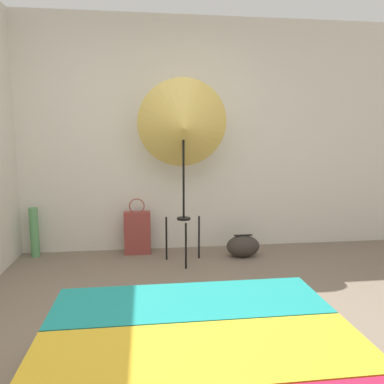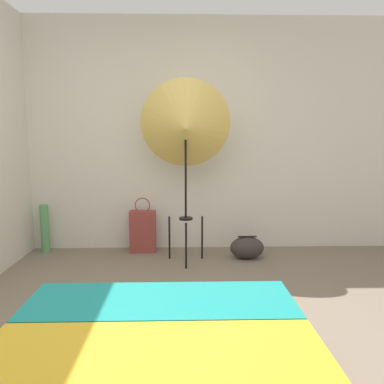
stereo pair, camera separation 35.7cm
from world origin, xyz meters
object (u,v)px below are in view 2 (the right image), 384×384
Objects in this scene: tote_bag at (143,231)px; paper_roll at (45,229)px; photo_umbrella at (186,127)px; duffel_bag at (247,248)px.

tote_bag is 1.15× the size of paper_roll.
paper_roll is (-1.58, 0.38, -1.12)m from photo_umbrella.
duffel_bag is (0.65, 0.09, -1.27)m from photo_umbrella.
photo_umbrella reaches higher than duffel_bag.
tote_bag is (-0.48, 0.36, -1.15)m from photo_umbrella.
paper_roll is (-1.10, 0.03, 0.03)m from tote_bag.
photo_umbrella is at bearing -36.53° from tote_bag.
duffel_bag is at bearing -7.38° from paper_roll.
tote_bag is 1.10m from paper_roll.
tote_bag is at bearing 166.88° from duffel_bag.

